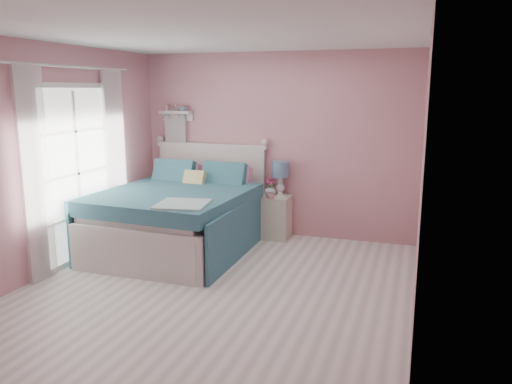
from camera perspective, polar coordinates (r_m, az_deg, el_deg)
The scene contains 13 objects.
floor at distance 5.41m, azimuth -4.67°, elevation -11.04°, with size 4.50×4.50×0.00m, color beige.
room_shell at distance 5.02m, azimuth -4.97°, elevation 5.90°, with size 4.50×4.50×4.50m.
bed at distance 6.64m, azimuth -8.73°, elevation -2.95°, with size 1.85×2.28×1.30m.
nightstand at distance 7.10m, azimuth 2.17°, elevation -2.86°, with size 0.42×0.42×0.61m.
table_lamp at distance 7.03m, azimuth 2.80°, elevation 2.32°, with size 0.24×0.24×0.49m.
vase at distance 7.06m, azimuth 1.64°, elevation 0.26°, with size 0.16×0.16×0.17m, color white.
teacup at distance 6.89m, azimuth 1.68°, elevation -0.41°, with size 0.10×0.10×0.08m, color #CD8997.
roses at distance 7.03m, azimuth 1.62°, elevation 1.22°, with size 0.14×0.11×0.12m.
wall_shelf at distance 7.64m, azimuth -9.11°, elevation 8.88°, with size 0.50×0.15×0.25m.
hanging_dress at distance 7.66m, azimuth -9.17°, elevation 6.38°, with size 0.34×0.03×0.72m, color white.
french_door at distance 6.44m, azimuth -19.75°, elevation 1.95°, with size 0.04×1.32×2.16m.
curtain_near at distance 5.83m, azimuth -23.91°, elevation 1.74°, with size 0.04×0.40×2.32m, color white.
curtain_far at distance 6.99m, azimuth -15.74°, elevation 3.79°, with size 0.04×0.40×2.32m, color white.
Camera 1 is at (1.98, -4.58, 2.08)m, focal length 35.00 mm.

